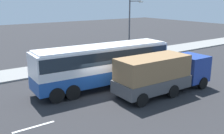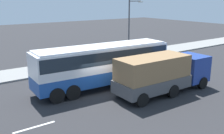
{
  "view_description": "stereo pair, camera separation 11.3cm",
  "coord_description": "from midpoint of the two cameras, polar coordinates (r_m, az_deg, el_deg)",
  "views": [
    {
      "loc": [
        -9.76,
        -15.64,
        6.99
      ],
      "look_at": [
        2.27,
        1.2,
        1.52
      ],
      "focal_mm": 41.52,
      "sensor_mm": 36.0,
      "label": 1
    },
    {
      "loc": [
        -9.85,
        -15.57,
        6.99
      ],
      "look_at": [
        2.27,
        1.2,
        1.52
      ],
      "focal_mm": 41.52,
      "sensor_mm": 36.0,
      "label": 2
    }
  ],
  "objects": [
    {
      "name": "pedestrian_near_curb",
      "position": [
        29.13,
        0.83,
        2.96
      ],
      "size": [
        0.32,
        0.32,
        1.52
      ],
      "rotation": [
        0.0,
        0.0,
        0.67
      ],
      "color": "brown",
      "rests_on": "sidewalk_curb"
    },
    {
      "name": "car_black_sedan",
      "position": [
        28.2,
        5.49,
        2.03
      ],
      "size": [
        4.25,
        1.85,
        1.49
      ],
      "rotation": [
        0.0,
        0.0,
        0.0
      ],
      "color": "black",
      "rests_on": "ground_plane"
    },
    {
      "name": "street_lamp",
      "position": [
        29.69,
        3.97,
        9.11
      ],
      "size": [
        1.97,
        0.24,
        6.75
      ],
      "color": "#47474C",
      "rests_on": "sidewalk_curb"
    },
    {
      "name": "coach_bus",
      "position": [
        20.68,
        -2.07,
        1.19
      ],
      "size": [
        11.45,
        3.25,
        3.43
      ],
      "rotation": [
        0.0,
        0.0,
        -0.06
      ],
      "color": "#1E4C9E",
      "rests_on": "ground_plane"
    },
    {
      "name": "ground_plane",
      "position": [
        19.71,
        -3.5,
        -6.0
      ],
      "size": [
        120.0,
        120.0,
        0.0
      ],
      "primitive_type": "plane",
      "color": "#28282B"
    },
    {
      "name": "sidewalk_curb",
      "position": [
        27.15,
        -13.46,
        -0.37
      ],
      "size": [
        80.0,
        4.0,
        0.15
      ],
      "primitive_type": "cube",
      "color": "gray",
      "rests_on": "ground_plane"
    },
    {
      "name": "cargo_truck",
      "position": [
        19.88,
        10.96,
        -1.18
      ],
      "size": [
        8.2,
        2.81,
        2.95
      ],
      "rotation": [
        0.0,
        0.0,
        -0.02
      ],
      "color": "navy",
      "rests_on": "ground_plane"
    },
    {
      "name": "lane_centreline",
      "position": [
        16.97,
        -4.69,
        -9.57
      ],
      "size": [
        27.7,
        0.16,
        0.01
      ],
      "color": "white",
      "rests_on": "ground_plane"
    }
  ]
}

